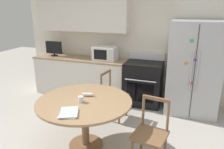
{
  "coord_description": "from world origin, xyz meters",
  "views": [
    {
      "loc": [
        1.22,
        -2.15,
        2.05
      ],
      "look_at": [
        0.07,
        1.15,
        0.95
      ],
      "focal_mm": 35.0,
      "sensor_mm": 36.0,
      "label": 1
    }
  ],
  "objects_px": {
    "refrigerator": "(194,68)",
    "microwave": "(105,53)",
    "countertop_tv": "(54,48)",
    "dining_chair_right": "(150,134)",
    "candle_glass": "(81,100)",
    "dining_chair_far": "(113,96)",
    "oven_range": "(143,83)"
  },
  "relations": [
    {
      "from": "oven_range",
      "to": "microwave",
      "type": "distance_m",
      "value": 1.06
    },
    {
      "from": "oven_range",
      "to": "refrigerator",
      "type": "bearing_deg",
      "value": -3.74
    },
    {
      "from": "oven_range",
      "to": "microwave",
      "type": "xyz_separation_m",
      "value": [
        -0.89,
        0.03,
        0.58
      ]
    },
    {
      "from": "oven_range",
      "to": "microwave",
      "type": "bearing_deg",
      "value": 178.2
    },
    {
      "from": "dining_chair_far",
      "to": "countertop_tv",
      "type": "bearing_deg",
      "value": -107.66
    },
    {
      "from": "countertop_tv",
      "to": "candle_glass",
      "type": "bearing_deg",
      "value": -48.51
    },
    {
      "from": "dining_chair_right",
      "to": "dining_chair_far",
      "type": "xyz_separation_m",
      "value": [
        -0.87,
        1.04,
        0.0
      ]
    },
    {
      "from": "countertop_tv",
      "to": "oven_range",
      "type": "bearing_deg",
      "value": 0.06
    },
    {
      "from": "oven_range",
      "to": "dining_chair_right",
      "type": "bearing_deg",
      "value": -75.78
    },
    {
      "from": "dining_chair_right",
      "to": "candle_glass",
      "type": "bearing_deg",
      "value": 10.07
    },
    {
      "from": "dining_chair_right",
      "to": "oven_range",
      "type": "bearing_deg",
      "value": -66.22
    },
    {
      "from": "oven_range",
      "to": "candle_glass",
      "type": "bearing_deg",
      "value": -105.56
    },
    {
      "from": "candle_glass",
      "to": "refrigerator",
      "type": "bearing_deg",
      "value": 50.42
    },
    {
      "from": "microwave",
      "to": "countertop_tv",
      "type": "bearing_deg",
      "value": -178.68
    },
    {
      "from": "countertop_tv",
      "to": "candle_glass",
      "type": "distance_m",
      "value": 2.53
    },
    {
      "from": "microwave",
      "to": "countertop_tv",
      "type": "relative_size",
      "value": 1.24
    },
    {
      "from": "dining_chair_right",
      "to": "dining_chair_far",
      "type": "relative_size",
      "value": 1.0
    },
    {
      "from": "oven_range",
      "to": "dining_chair_far",
      "type": "distance_m",
      "value": 0.93
    },
    {
      "from": "refrigerator",
      "to": "dining_chair_right",
      "type": "xyz_separation_m",
      "value": [
        -0.51,
        -1.81,
        -0.46
      ]
    },
    {
      "from": "dining_chair_right",
      "to": "candle_glass",
      "type": "height_order",
      "value": "dining_chair_right"
    },
    {
      "from": "microwave",
      "to": "dining_chair_far",
      "type": "height_order",
      "value": "microwave"
    },
    {
      "from": "microwave",
      "to": "dining_chair_right",
      "type": "height_order",
      "value": "microwave"
    },
    {
      "from": "refrigerator",
      "to": "microwave",
      "type": "bearing_deg",
      "value": 177.18
    },
    {
      "from": "oven_range",
      "to": "countertop_tv",
      "type": "xyz_separation_m",
      "value": [
        -2.19,
        -0.0,
        0.62
      ]
    },
    {
      "from": "oven_range",
      "to": "candle_glass",
      "type": "height_order",
      "value": "oven_range"
    },
    {
      "from": "oven_range",
      "to": "dining_chair_far",
      "type": "bearing_deg",
      "value": -115.34
    },
    {
      "from": "microwave",
      "to": "dining_chair_right",
      "type": "relative_size",
      "value": 0.56
    },
    {
      "from": "microwave",
      "to": "dining_chair_far",
      "type": "bearing_deg",
      "value": -60.71
    },
    {
      "from": "dining_chair_right",
      "to": "candle_glass",
      "type": "xyz_separation_m",
      "value": [
        -1.0,
        -0.01,
        0.35
      ]
    },
    {
      "from": "microwave",
      "to": "dining_chair_right",
      "type": "distance_m",
      "value": 2.42
    },
    {
      "from": "oven_range",
      "to": "dining_chair_right",
      "type": "height_order",
      "value": "oven_range"
    },
    {
      "from": "refrigerator",
      "to": "dining_chair_right",
      "type": "bearing_deg",
      "value": -105.57
    }
  ]
}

